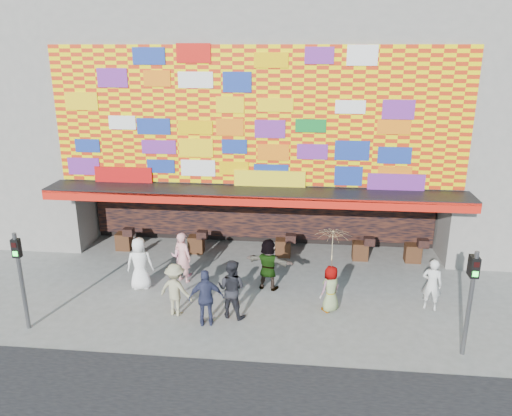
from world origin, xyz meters
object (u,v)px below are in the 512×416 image
object	(u,v)px
signal_left	(20,271)
ped_c	(231,289)
ped_h	(432,284)
parasol	(333,246)
signal_right	(471,292)
ped_i	(181,256)
ped_b	(183,257)
ped_a	(140,264)
ped_g	(331,289)
ped_d	(176,290)
ped_e	(206,298)
ped_f	(268,264)

from	to	relation	value
signal_left	ped_c	world-z (taller)	signal_left
ped_h	parasol	world-z (taller)	parasol
signal_right	signal_left	bearing A→B (deg)	180.00
ped_i	ped_b	bearing A→B (deg)	109.65
ped_a	ped_h	xyz separation A→B (m)	(9.55, -0.42, -0.07)
ped_g	parasol	bearing A→B (deg)	180.00
ped_h	ped_i	xyz separation A→B (m)	(-8.41, 1.55, -0.09)
ped_b	ped_i	xyz separation A→B (m)	(-0.18, 0.44, -0.16)
ped_g	ped_i	distance (m)	5.62
ped_d	ped_i	size ratio (longest dim) A/B	1.12
signal_left	ped_a	size ratio (longest dim) A/B	1.64
ped_a	ped_e	distance (m)	3.43
signal_right	ped_h	bearing A→B (deg)	98.27
ped_b	ped_c	distance (m)	3.02
signal_right	ped_c	distance (m)	6.72
parasol	ped_f	bearing A→B (deg)	147.87
ped_b	ped_i	distance (m)	0.50
ped_a	signal_right	bearing A→B (deg)	152.61
ped_b	ped_f	distance (m)	3.03
ped_e	ped_h	distance (m)	7.04
ped_a	ped_g	world-z (taller)	ped_a
ped_a	ped_e	xyz separation A→B (m)	(2.72, -2.10, -0.03)
ped_c	parasol	distance (m)	3.34
ped_g	ped_h	world-z (taller)	ped_h
signal_left	ped_a	xyz separation A→B (m)	(2.50, 2.84, -0.94)
ped_b	ped_i	world-z (taller)	ped_b
ped_i	parasol	bearing A→B (deg)	156.86
signal_left	ped_b	bearing A→B (deg)	42.75
signal_right	parasol	bearing A→B (deg)	150.57
ped_e	ped_g	size ratio (longest dim) A/B	1.18
ped_d	ped_f	world-z (taller)	ped_f
ped_g	ped_h	xyz separation A→B (m)	(3.15, 0.44, 0.09)
signal_left	ped_c	xyz separation A→B (m)	(5.88, 1.32, -0.93)
ped_e	ped_h	size ratio (longest dim) A/B	1.05
ped_a	ped_b	xyz separation A→B (m)	(1.32, 0.69, -0.00)
signal_right	ped_e	world-z (taller)	signal_right
ped_i	ped_d	bearing A→B (deg)	98.42
ped_g	parasol	xyz separation A→B (m)	(0.00, 0.00, 1.45)
ped_h	ped_c	bearing A→B (deg)	26.83
ped_c	ped_h	size ratio (longest dim) A/B	1.10
signal_left	ped_e	xyz separation A→B (m)	(5.21, 0.74, -0.97)
ped_a	ped_g	size ratio (longest dim) A/B	1.22
ped_f	ped_g	size ratio (longest dim) A/B	1.20
ped_b	ped_h	distance (m)	8.31
signal_left	ped_h	xyz separation A→B (m)	(12.05, 2.42, -1.01)
parasol	ped_a	bearing A→B (deg)	172.33
signal_right	ped_b	distance (m)	9.33
ped_d	ped_i	distance (m)	2.78
ped_b	ped_e	bearing A→B (deg)	144.70
ped_a	ped_c	size ratio (longest dim) A/B	0.98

